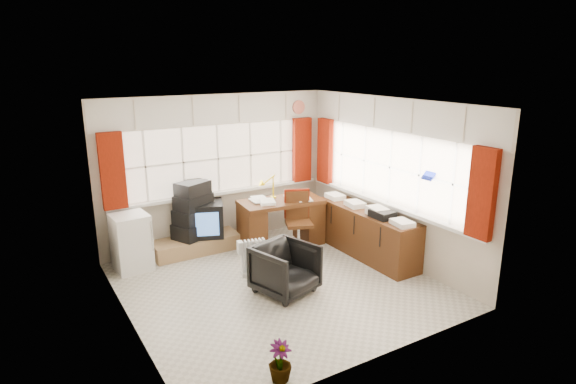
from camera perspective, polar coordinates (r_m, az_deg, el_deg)
name	(u,v)px	position (r m, az deg, el deg)	size (l,w,h in m)	color
ground	(278,285)	(6.83, -1.15, -10.94)	(4.00, 4.00, 0.00)	beige
room_walls	(278,181)	(6.31, -1.23, 1.36)	(4.00, 4.00, 4.00)	beige
window_back	(220,189)	(8.14, -8.06, 0.41)	(3.70, 0.12, 3.60)	beige
window_right	(387,200)	(7.58, 11.64, -0.88)	(0.12, 3.70, 3.60)	beige
curtains	(299,164)	(7.56, 1.35, 3.38)	(3.83, 3.83, 1.15)	maroon
overhead_cabinets	(301,112)	(7.51, 1.52, 9.44)	(3.98, 3.98, 0.48)	silver
desk	(281,220)	(8.05, -0.82, -3.36)	(1.43, 0.80, 0.83)	#593015
desk_lamp	(273,182)	(8.02, -1.77, 1.22)	(0.16, 0.14, 0.40)	yellow
task_chair	(298,219)	(7.83, 1.16, -3.19)	(0.55, 0.57, 1.00)	black
office_chair	(285,269)	(6.49, -0.33, -9.12)	(0.72, 0.74, 0.68)	black
radiator	(253,261)	(7.06, -4.15, -8.11)	(0.38, 0.21, 0.54)	white
credenza	(366,232)	(7.75, 9.24, -4.69)	(0.50, 2.00, 0.85)	#593015
file_tray	(382,214)	(7.31, 11.11, -2.59)	(0.27, 0.35, 0.12)	black
tv_bench	(196,245)	(8.00, -10.83, -6.16)	(1.40, 0.50, 0.25)	#A17650
crt_tv	(204,219)	(7.96, -9.94, -3.15)	(0.77, 0.74, 0.56)	black
hifi_stack	(194,212)	(7.89, -11.09, -2.32)	(0.79, 0.67, 0.92)	black
mini_fridge	(131,242)	(7.51, -18.08, -5.68)	(0.54, 0.54, 0.85)	white
spray_bottle_a	(222,241)	(8.07, -7.80, -5.73)	(0.11, 0.11, 0.28)	silver
spray_bottle_b	(200,247)	(7.95, -10.34, -6.43)	(0.10, 0.10, 0.21)	#90D7D0
flower_vase	(280,362)	(4.94, -0.96, -19.49)	(0.23, 0.23, 0.42)	black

